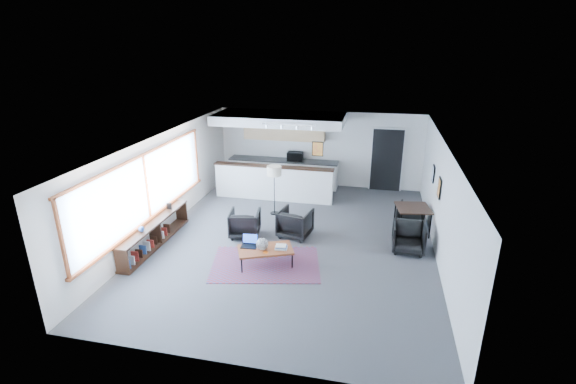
% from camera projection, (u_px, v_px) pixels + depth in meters
% --- Properties ---
extents(room, '(7.02, 9.02, 2.62)m').
position_uv_depth(room, '(293.00, 193.00, 10.31)').
color(room, '#49494C').
rests_on(room, ground).
extents(window, '(0.10, 5.95, 1.66)m').
position_uv_depth(window, '(146.00, 189.00, 10.12)').
color(window, '#8CBFFF').
rests_on(window, room).
extents(console, '(0.35, 3.00, 0.80)m').
position_uv_depth(console, '(154.00, 234.00, 10.34)').
color(console, '#311C11').
rests_on(console, floor).
extents(kitchenette, '(4.20, 1.96, 2.60)m').
position_uv_depth(kitchenette, '(280.00, 150.00, 13.92)').
color(kitchenette, white).
rests_on(kitchenette, floor).
extents(doorway, '(1.10, 0.12, 2.15)m').
position_uv_depth(doorway, '(387.00, 159.00, 13.98)').
color(doorway, black).
rests_on(doorway, room).
extents(track_light, '(1.60, 0.07, 0.15)m').
position_uv_depth(track_light, '(289.00, 126.00, 12.02)').
color(track_light, silver).
rests_on(track_light, room).
extents(wall_art_lower, '(0.03, 0.38, 0.48)m').
position_uv_depth(wall_art_lower, '(439.00, 188.00, 9.90)').
color(wall_art_lower, black).
rests_on(wall_art_lower, room).
extents(wall_art_upper, '(0.03, 0.34, 0.44)m').
position_uv_depth(wall_art_upper, '(433.00, 174.00, 11.11)').
color(wall_art_upper, black).
rests_on(wall_art_upper, room).
extents(kilim_rug, '(2.74, 2.14, 0.01)m').
position_uv_depth(kilim_rug, '(266.00, 264.00, 9.60)').
color(kilim_rug, '#5B2F47').
rests_on(kilim_rug, floor).
extents(coffee_table, '(1.39, 1.08, 0.40)m').
position_uv_depth(coffee_table, '(265.00, 250.00, 9.47)').
color(coffee_table, brown).
rests_on(coffee_table, floor).
extents(laptop, '(0.39, 0.33, 0.26)m').
position_uv_depth(laptop, '(250.00, 242.00, 9.59)').
color(laptop, black).
rests_on(laptop, coffee_table).
extents(ceramic_pot, '(0.28, 0.28, 0.28)m').
position_uv_depth(ceramic_pot, '(262.00, 244.00, 9.37)').
color(ceramic_pot, gray).
rests_on(ceramic_pot, coffee_table).
extents(book_stack, '(0.30, 0.25, 0.09)m').
position_uv_depth(book_stack, '(281.00, 247.00, 9.45)').
color(book_stack, silver).
rests_on(book_stack, coffee_table).
extents(coaster, '(0.13, 0.13, 0.01)m').
position_uv_depth(coaster, '(266.00, 252.00, 9.29)').
color(coaster, '#E5590C').
rests_on(coaster, coffee_table).
extents(armchair_left, '(0.85, 0.81, 0.77)m').
position_uv_depth(armchair_left, '(245.00, 222.00, 10.87)').
color(armchair_left, black).
rests_on(armchair_left, floor).
extents(armchair_right, '(0.91, 0.87, 0.80)m').
position_uv_depth(armchair_right, '(295.00, 222.00, 10.86)').
color(armchair_right, black).
rests_on(armchair_right, floor).
extents(floor_lamp, '(0.49, 0.49, 1.47)m').
position_uv_depth(floor_lamp, '(274.00, 173.00, 11.94)').
color(floor_lamp, black).
rests_on(floor_lamp, floor).
extents(dining_table, '(0.98, 0.98, 0.71)m').
position_uv_depth(dining_table, '(413.00, 209.00, 10.98)').
color(dining_table, '#311C11').
rests_on(dining_table, floor).
extents(dining_chair_near, '(0.65, 0.61, 0.66)m').
position_uv_depth(dining_chair_near, '(408.00, 238.00, 10.10)').
color(dining_chair_near, black).
rests_on(dining_chair_near, floor).
extents(dining_chair_far, '(0.69, 0.66, 0.60)m').
position_uv_depth(dining_chair_far, '(411.00, 216.00, 11.49)').
color(dining_chair_far, black).
rests_on(dining_chair_far, floor).
extents(microwave, '(0.53, 0.30, 0.36)m').
position_uv_depth(microwave, '(295.00, 155.00, 14.34)').
color(microwave, black).
rests_on(microwave, kitchenette).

